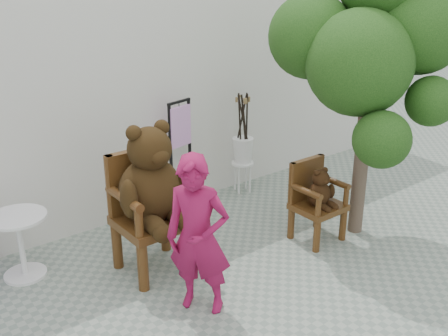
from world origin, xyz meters
The scene contains 9 objects.
ground_plane centered at (0.00, 0.00, 0.00)m, with size 60.00×60.00×0.00m, color gray.
back_wall centered at (0.00, 3.10, 1.50)m, with size 9.00×1.00×3.00m, color silver.
chair_big centered at (-1.09, 1.34, 0.92)m, with size 0.80×0.86×1.64m.
chair_small centered at (0.78, 0.74, 0.56)m, with size 0.55×0.50×0.96m.
person centered at (-1.19, 0.37, 0.81)m, with size 0.59×0.39×1.62m, color maroon.
cafe_table centered at (-2.25, 2.06, 0.44)m, with size 0.60×0.60×0.70m.
display_stand centered at (-0.05, 2.35, 0.58)m, with size 0.52×0.45×1.51m.
stool_bucket centered at (1.00, 2.35, 0.64)m, with size 0.32×0.32×1.46m.
tree centered at (1.29, 0.56, 2.34)m, with size 1.71×1.92×3.58m.
Camera 1 is at (-3.56, -3.02, 3.06)m, focal length 42.00 mm.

